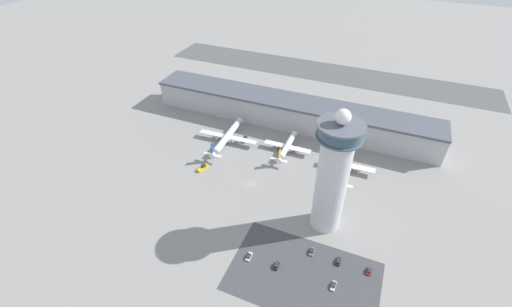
{
  "coord_description": "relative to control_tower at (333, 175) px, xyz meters",
  "views": [
    {
      "loc": [
        58.57,
        -132.59,
        131.77
      ],
      "look_at": [
        -2.09,
        12.56,
        12.64
      ],
      "focal_mm": 24.0,
      "sensor_mm": 36.0,
      "label": 1
    }
  ],
  "objects": [
    {
      "name": "airplane_gate_alpha",
      "position": [
        -76.34,
        44.07,
        -27.43
      ],
      "size": [
        40.21,
        44.88,
        13.5
      ],
      "color": "silver",
      "rests_on": "ground"
    },
    {
      "name": "car_green_van",
      "position": [
        -0.99,
        -19.84,
        -31.33
      ],
      "size": [
        1.88,
        4.56,
        1.45
      ],
      "color": "black",
      "rests_on": "ground"
    },
    {
      "name": "control_tower",
      "position": [
        0.0,
        0.0,
        0.0
      ],
      "size": [
        19.99,
        19.99,
        65.18
      ],
      "color": "silver",
      "rests_on": "ground"
    },
    {
      "name": "runway_strip",
      "position": [
        -45.47,
        181.14,
        -31.89
      ],
      "size": [
        300.84,
        44.0,
        0.01
      ],
      "primitive_type": "cube",
      "color": "#515154",
      "rests_on": "ground"
    },
    {
      "name": "ground_plane",
      "position": [
        -45.47,
        12.06,
        -31.89
      ],
      "size": [
        1000.0,
        1000.0,
        0.0
      ],
      "primitive_type": "plane",
      "color": "gray"
    },
    {
      "name": "car_black_suv",
      "position": [
        11.39,
        -20.5,
        -31.3
      ],
      "size": [
        1.82,
        4.51,
        1.53
      ],
      "color": "black",
      "rests_on": "ground"
    },
    {
      "name": "service_truck_catering",
      "position": [
        -66.58,
        50.79,
        -30.98
      ],
      "size": [
        3.49,
        7.04,
        2.62
      ],
      "color": "black",
      "rests_on": "ground"
    },
    {
      "name": "car_red_hatchback",
      "position": [
        -13.54,
        -33.4,
        -31.27
      ],
      "size": [
        1.93,
        4.13,
        1.6
      ],
      "color": "black",
      "rests_on": "ground"
    },
    {
      "name": "car_blue_compact",
      "position": [
        12.01,
        -33.21,
        -31.32
      ],
      "size": [
        1.91,
        4.68,
        1.49
      ],
      "color": "black",
      "rests_on": "ground"
    },
    {
      "name": "airplane_gate_charlie",
      "position": [
        2.82,
        45.25,
        -27.72
      ],
      "size": [
        31.68,
        39.02,
        12.5
      ],
      "color": "white",
      "rests_on": "ground"
    },
    {
      "name": "car_white_wagon",
      "position": [
        -26.71,
        -33.57,
        -31.36
      ],
      "size": [
        2.05,
        4.81,
        1.37
      ],
      "color": "black",
      "rests_on": "ground"
    },
    {
      "name": "parking_lot_surface",
      "position": [
        -1.06,
        -33.33,
        -31.89
      ],
      "size": [
        64.0,
        40.0,
        0.01
      ],
      "primitive_type": "cube",
      "color": "#424247",
      "rests_on": "ground"
    },
    {
      "name": "car_grey_coupe",
      "position": [
        24.89,
        -20.19,
        -31.28
      ],
      "size": [
        1.93,
        4.19,
        1.58
      ],
      "color": "black",
      "rests_on": "ground"
    },
    {
      "name": "service_truck_fuel",
      "position": [
        -40.43,
        49.97,
        -31.06
      ],
      "size": [
        3.25,
        6.62,
        2.42
      ],
      "color": "black",
      "rests_on": "ground"
    },
    {
      "name": "airplane_gate_bravo",
      "position": [
        -36.59,
        49.49,
        -27.95
      ],
      "size": [
        30.7,
        32.38,
        12.05
      ],
      "color": "white",
      "rests_on": "ground"
    },
    {
      "name": "terminal_building",
      "position": [
        -45.47,
        82.06,
        -22.07
      ],
      "size": [
        200.56,
        25.0,
        19.44
      ],
      "color": "#B2B2B7",
      "rests_on": "ground"
    },
    {
      "name": "service_truck_baggage",
      "position": [
        -77.51,
        13.46,
        -30.92
      ],
      "size": [
        4.81,
        8.15,
        2.78
      ],
      "color": "black",
      "rests_on": "ground"
    }
  ]
}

